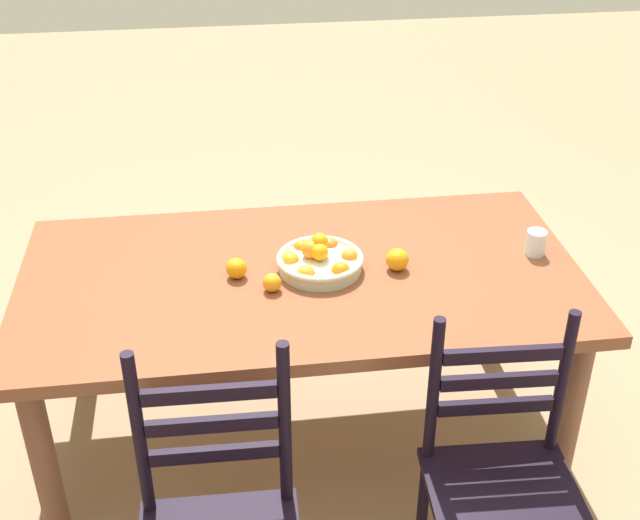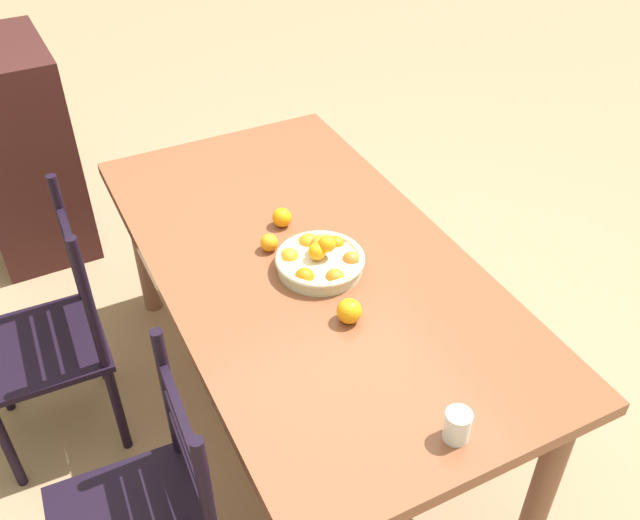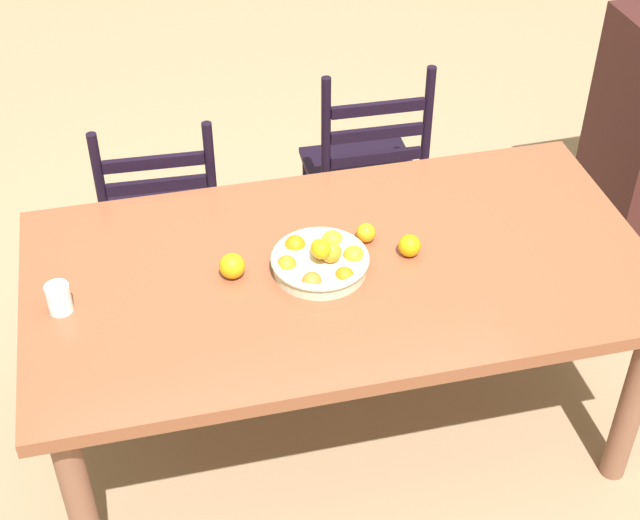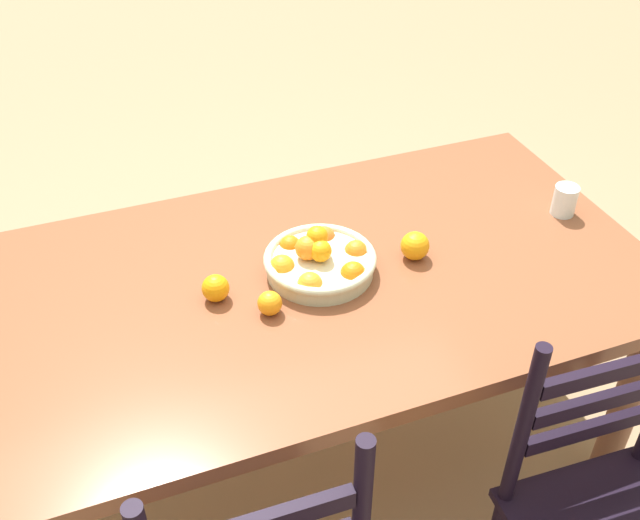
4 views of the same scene
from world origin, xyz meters
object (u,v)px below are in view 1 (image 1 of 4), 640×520
(dining_table, at_px, (301,294))
(orange_loose_1, at_px, (397,260))
(orange_loose_0, at_px, (236,269))
(drinking_glass, at_px, (536,243))
(orange_loose_2, at_px, (272,283))
(chair_by_cabinet, at_px, (502,483))
(fruit_bowl, at_px, (320,261))

(dining_table, distance_m, orange_loose_1, 0.36)
(dining_table, xyz_separation_m, orange_loose_0, (0.22, 0.00, 0.13))
(dining_table, height_order, drinking_glass, drinking_glass)
(orange_loose_1, bearing_deg, drinking_glass, -175.79)
(orange_loose_2, relative_size, drinking_glass, 0.68)
(orange_loose_1, xyz_separation_m, orange_loose_2, (0.44, 0.08, -0.01))
(orange_loose_2, bearing_deg, orange_loose_1, -170.15)
(dining_table, distance_m, orange_loose_0, 0.26)
(orange_loose_0, xyz_separation_m, orange_loose_1, (-0.56, 0.02, 0.00))
(dining_table, bearing_deg, chair_by_cabinet, 123.61)
(orange_loose_1, height_order, drinking_glass, drinking_glass)
(chair_by_cabinet, height_order, orange_loose_2, chair_by_cabinet)
(fruit_bowl, height_order, orange_loose_0, fruit_bowl)
(dining_table, bearing_deg, fruit_bowl, -171.51)
(drinking_glass, bearing_deg, dining_table, 0.98)
(dining_table, relative_size, orange_loose_2, 30.89)
(orange_loose_1, relative_size, orange_loose_2, 1.27)
(dining_table, height_order, orange_loose_0, orange_loose_0)
(dining_table, distance_m, drinking_glass, 0.86)
(dining_table, xyz_separation_m, orange_loose_2, (0.11, 0.10, 0.12))
(chair_by_cabinet, relative_size, fruit_bowl, 3.15)
(fruit_bowl, bearing_deg, chair_by_cabinet, 119.69)
(fruit_bowl, relative_size, orange_loose_1, 3.81)
(orange_loose_1, bearing_deg, chair_by_cabinet, 103.08)
(chair_by_cabinet, height_order, fruit_bowl, chair_by_cabinet)
(orange_loose_2, bearing_deg, drinking_glass, -173.16)
(chair_by_cabinet, bearing_deg, fruit_bowl, 122.50)
(fruit_bowl, bearing_deg, drinking_glass, -179.66)
(orange_loose_0, relative_size, drinking_glass, 0.78)
(orange_loose_1, distance_m, drinking_glass, 0.52)
(orange_loose_1, bearing_deg, fruit_bowl, -7.06)
(fruit_bowl, height_order, orange_loose_2, fruit_bowl)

